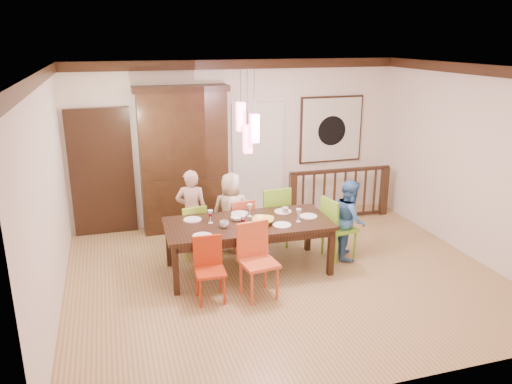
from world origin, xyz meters
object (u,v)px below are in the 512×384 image
object	(u,v)px
balustrade	(340,193)
china_hutch	(184,159)
person_far_left	(192,211)
chair_end_right	(340,223)
dining_table	(248,227)
person_far_mid	(231,212)
chair_far_left	(192,226)
person_end_right	(350,219)

from	to	relation	value
balustrade	china_hutch	bearing A→B (deg)	174.39
person_far_left	chair_end_right	bearing A→B (deg)	173.05
dining_table	person_far_left	world-z (taller)	person_far_left
balustrade	dining_table	bearing A→B (deg)	-142.60
balustrade	person_far_left	world-z (taller)	person_far_left
person_far_mid	china_hutch	bearing A→B (deg)	-50.32
chair_end_right	person_far_left	bearing A→B (deg)	58.44
chair_far_left	balustrade	bearing A→B (deg)	-172.35
person_far_mid	person_end_right	size ratio (longest dim) A/B	1.03
chair_end_right	person_far_mid	bearing A→B (deg)	53.65
dining_table	china_hutch	bearing A→B (deg)	108.26
chair_end_right	person_end_right	world-z (taller)	person_end_right
balustrade	person_far_left	xyz separation A→B (m)	(-2.88, -0.71, 0.17)
dining_table	person_end_right	size ratio (longest dim) A/B	1.94
china_hutch	chair_far_left	bearing A→B (deg)	-94.66
chair_end_right	person_far_left	world-z (taller)	person_far_left
chair_far_left	person_end_right	distance (m)	2.43
chair_end_right	china_hutch	bearing A→B (deg)	37.55
dining_table	china_hutch	world-z (taller)	china_hutch
chair_far_left	person_end_right	bearing A→B (deg)	153.76
person_far_left	dining_table	bearing A→B (deg)	140.96
person_far_mid	person_end_right	bearing A→B (deg)	168.98
china_hutch	balustrade	xyz separation A→B (m)	(2.82, -0.35, -0.76)
chair_far_left	chair_end_right	distance (m)	2.27
dining_table	person_far_left	size ratio (longest dim) A/B	1.78
china_hutch	person_far_mid	world-z (taller)	china_hutch
dining_table	chair_far_left	xyz separation A→B (m)	(-0.69, 0.75, -0.19)
dining_table	balustrade	size ratio (longest dim) A/B	1.21
person_far_left	person_far_mid	size ratio (longest dim) A/B	1.06
person_far_mid	person_end_right	distance (m)	1.84
person_far_left	balustrade	bearing A→B (deg)	-151.11
person_end_right	balustrade	bearing A→B (deg)	0.49
person_far_left	person_end_right	world-z (taller)	person_far_left
chair_far_left	person_far_mid	world-z (taller)	person_far_mid
dining_table	china_hutch	xyz separation A→B (m)	(-0.59, 1.96, 0.58)
chair_far_left	balustrade	size ratio (longest dim) A/B	0.43
chair_end_right	china_hutch	world-z (taller)	china_hutch
chair_end_right	person_end_right	distance (m)	0.17
china_hutch	person_end_right	world-z (taller)	china_hutch
balustrade	chair_end_right	bearing A→B (deg)	-114.39
person_far_left	person_end_right	xyz separation A→B (m)	(2.28, -0.88, -0.06)
person_far_left	person_end_right	distance (m)	2.45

